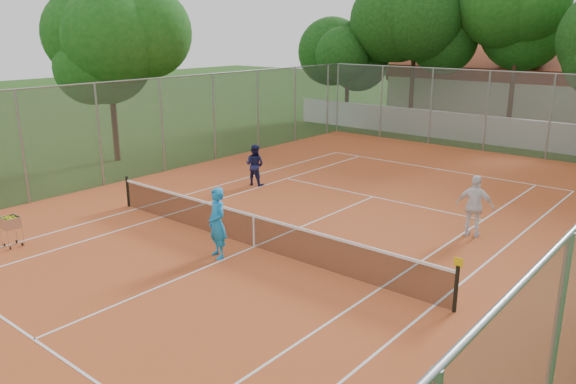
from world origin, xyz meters
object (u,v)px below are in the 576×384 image
Objects in this scene: clubhouse at (524,87)px; player_far_right at (475,206)px; tennis_net at (254,231)px; player_far_left at (255,165)px; player_near at (217,223)px; ball_hopper at (11,230)px.

clubhouse is 8.82× the size of player_far_right.
tennis_net is 7.34× the size of player_far_left.
tennis_net is 6.16× the size of player_near.
clubhouse reaches higher than player_far_left.
clubhouse is 33.52m from ball_hopper.
player_near reaches higher than player_far_right.
player_near reaches higher than ball_hopper.
clubhouse is at bearing -109.25° from player_far_left.
player_far_right is (4.67, 5.89, -0.03)m from player_near.
player_far_left is at bearing 144.17° from player_near.
player_far_right is at bearing 34.05° from ball_hopper.
player_near is 7.51m from player_far_right.
tennis_net is 0.72× the size of clubhouse.
tennis_net is 6.49m from player_far_right.
player_far_right reaches higher than tennis_net.
player_near is at bearing 111.69° from player_far_left.
ball_hopper is at bearing -95.63° from clubhouse.
player_far_left is at bearing -11.90° from player_far_right.
tennis_net is 1.26m from player_near.
player_far_right is at bearing 47.14° from tennis_net.
player_far_right is at bearing 165.84° from player_far_left.
tennis_net is at bearing 119.22° from player_far_left.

